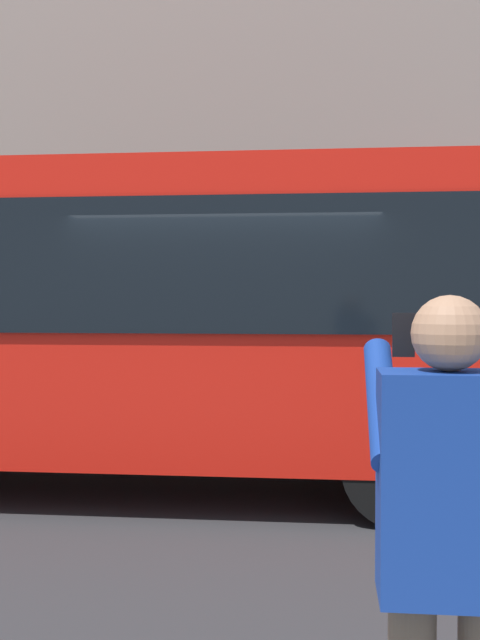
% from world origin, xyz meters
% --- Properties ---
extents(ground_plane, '(60.00, 60.00, 0.00)m').
position_xyz_m(ground_plane, '(0.00, 0.00, 0.00)').
color(ground_plane, '#2B2B2D').
extents(building_facade_far, '(28.00, 1.55, 12.00)m').
position_xyz_m(building_facade_far, '(-0.02, -6.80, 5.99)').
color(building_facade_far, gray).
rests_on(building_facade_far, ground_plane).
extents(red_bus, '(9.05, 2.54, 3.08)m').
position_xyz_m(red_bus, '(1.58, -0.26, 1.68)').
color(red_bus, red).
rests_on(red_bus, ground_plane).
extents(pedestrian_photographer, '(0.53, 0.52, 1.70)m').
position_xyz_m(pedestrian_photographer, '(-1.17, 4.86, 1.14)').
color(pedestrian_photographer, '#4C4238').
rests_on(pedestrian_photographer, sidewalk_curb).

